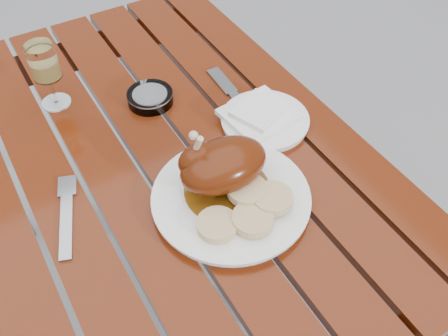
{
  "coord_description": "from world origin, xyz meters",
  "views": [
    {
      "loc": [
        -0.26,
        -0.71,
        1.52
      ],
      "look_at": [
        0.08,
        -0.14,
        0.78
      ],
      "focal_mm": 40.0,
      "sensor_mm": 36.0,
      "label": 1
    }
  ],
  "objects_px": {
    "side_plate": "(265,120)",
    "ashtray": "(150,98)",
    "wine_glass": "(48,76)",
    "table": "(174,248)",
    "dinner_plate": "(231,198)"
  },
  "relations": [
    {
      "from": "side_plate",
      "to": "wine_glass",
      "type": "bearing_deg",
      "value": 141.02
    },
    {
      "from": "table",
      "to": "side_plate",
      "type": "distance_m",
      "value": 0.45
    },
    {
      "from": "wine_glass",
      "to": "side_plate",
      "type": "distance_m",
      "value": 0.5
    },
    {
      "from": "table",
      "to": "ashtray",
      "type": "relative_size",
      "value": 11.17
    },
    {
      "from": "wine_glass",
      "to": "ashtray",
      "type": "distance_m",
      "value": 0.23
    },
    {
      "from": "ashtray",
      "to": "wine_glass",
      "type": "bearing_deg",
      "value": 150.15
    },
    {
      "from": "dinner_plate",
      "to": "table",
      "type": "bearing_deg",
      "value": 106.49
    },
    {
      "from": "side_plate",
      "to": "ashtray",
      "type": "distance_m",
      "value": 0.28
    },
    {
      "from": "table",
      "to": "ashtray",
      "type": "bearing_deg",
      "value": 71.96
    },
    {
      "from": "dinner_plate",
      "to": "side_plate",
      "type": "bearing_deg",
      "value": 40.0
    },
    {
      "from": "dinner_plate",
      "to": "side_plate",
      "type": "height_order",
      "value": "dinner_plate"
    },
    {
      "from": "wine_glass",
      "to": "ashtray",
      "type": "height_order",
      "value": "wine_glass"
    },
    {
      "from": "ashtray",
      "to": "table",
      "type": "bearing_deg",
      "value": -108.04
    },
    {
      "from": "side_plate",
      "to": "ashtray",
      "type": "xyz_separation_m",
      "value": [
        -0.19,
        0.2,
        0.01
      ]
    },
    {
      "from": "wine_glass",
      "to": "side_plate",
      "type": "xyz_separation_m",
      "value": [
        0.38,
        -0.31,
        -0.07
      ]
    }
  ]
}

